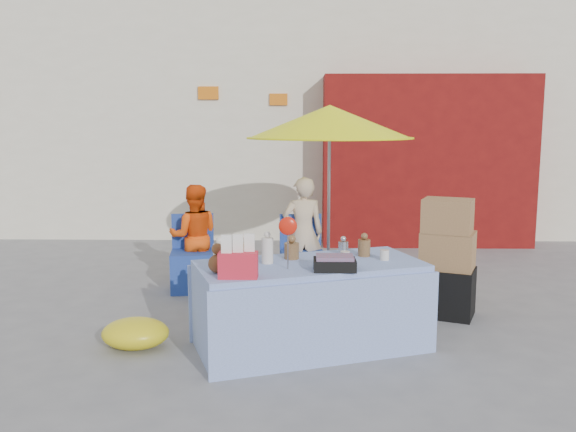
{
  "coord_description": "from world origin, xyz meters",
  "views": [
    {
      "loc": [
        0.23,
        -5.2,
        1.89
      ],
      "look_at": [
        0.12,
        0.6,
        1.0
      ],
      "focal_mm": 38.0,
      "sensor_mm": 36.0,
      "label": 1
    }
  ],
  "objects_px": {
    "umbrella": "(330,123)",
    "box_stack": "(447,262)",
    "chair_right": "(303,269)",
    "vendor_beige": "(303,233)",
    "market_table": "(309,304)",
    "chair_left": "(193,268)",
    "vendor_orange": "(194,236)"
  },
  "relations": [
    {
      "from": "umbrella",
      "to": "box_stack",
      "type": "bearing_deg",
      "value": -46.4
    },
    {
      "from": "chair_right",
      "to": "vendor_beige",
      "type": "bearing_deg",
      "value": 81.55
    },
    {
      "from": "chair_right",
      "to": "vendor_beige",
      "type": "relative_size",
      "value": 0.66
    },
    {
      "from": "box_stack",
      "to": "umbrella",
      "type": "bearing_deg",
      "value": 133.6
    },
    {
      "from": "market_table",
      "to": "chair_left",
      "type": "distance_m",
      "value": 2.2
    },
    {
      "from": "market_table",
      "to": "vendor_beige",
      "type": "height_order",
      "value": "vendor_beige"
    },
    {
      "from": "box_stack",
      "to": "vendor_orange",
      "type": "bearing_deg",
      "value": 159.15
    },
    {
      "from": "chair_left",
      "to": "umbrella",
      "type": "relative_size",
      "value": 0.41
    },
    {
      "from": "market_table",
      "to": "chair_right",
      "type": "distance_m",
      "value": 1.78
    },
    {
      "from": "market_table",
      "to": "vendor_beige",
      "type": "relative_size",
      "value": 1.63
    },
    {
      "from": "chair_right",
      "to": "box_stack",
      "type": "relative_size",
      "value": 0.73
    },
    {
      "from": "chair_right",
      "to": "market_table",
      "type": "bearing_deg",
      "value": -96.09
    },
    {
      "from": "chair_left",
      "to": "chair_right",
      "type": "xyz_separation_m",
      "value": [
        1.25,
        0.0,
        0.0
      ]
    },
    {
      "from": "vendor_orange",
      "to": "box_stack",
      "type": "height_order",
      "value": "vendor_orange"
    },
    {
      "from": "market_table",
      "to": "vendor_orange",
      "type": "xyz_separation_m",
      "value": [
        -1.29,
        1.91,
        0.22
      ]
    },
    {
      "from": "chair_right",
      "to": "umbrella",
      "type": "distance_m",
      "value": 1.69
    },
    {
      "from": "vendor_beige",
      "to": "chair_right",
      "type": "bearing_deg",
      "value": 81.55
    },
    {
      "from": "umbrella",
      "to": "vendor_beige",
      "type": "bearing_deg",
      "value": -153.43
    },
    {
      "from": "chair_right",
      "to": "vendor_orange",
      "type": "bearing_deg",
      "value": 166.29
    },
    {
      "from": "market_table",
      "to": "chair_left",
      "type": "xyz_separation_m",
      "value": [
        -1.3,
        1.77,
        -0.12
      ]
    },
    {
      "from": "chair_left",
      "to": "vendor_beige",
      "type": "xyz_separation_m",
      "value": [
        1.25,
        0.13,
        0.39
      ]
    },
    {
      "from": "vendor_beige",
      "to": "umbrella",
      "type": "distance_m",
      "value": 1.29
    },
    {
      "from": "vendor_orange",
      "to": "umbrella",
      "type": "relative_size",
      "value": 0.57
    },
    {
      "from": "vendor_beige",
      "to": "box_stack",
      "type": "bearing_deg",
      "value": 136.7
    },
    {
      "from": "chair_right",
      "to": "umbrella",
      "type": "bearing_deg",
      "value": 35.7
    },
    {
      "from": "market_table",
      "to": "vendor_orange",
      "type": "bearing_deg",
      "value": 104.83
    },
    {
      "from": "market_table",
      "to": "chair_left",
      "type": "bearing_deg",
      "value": 106.85
    },
    {
      "from": "vendor_beige",
      "to": "umbrella",
      "type": "xyz_separation_m",
      "value": [
        0.3,
        0.15,
        1.25
      ]
    },
    {
      "from": "chair_left",
      "to": "vendor_orange",
      "type": "bearing_deg",
      "value": 81.55
    },
    {
      "from": "vendor_beige",
      "to": "umbrella",
      "type": "height_order",
      "value": "umbrella"
    },
    {
      "from": "vendor_orange",
      "to": "umbrella",
      "type": "distance_m",
      "value": 2.02
    },
    {
      "from": "market_table",
      "to": "chair_right",
      "type": "bearing_deg",
      "value": 72.17
    }
  ]
}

